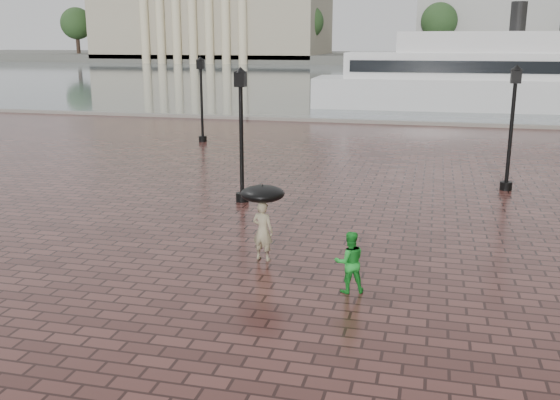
# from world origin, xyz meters

# --- Properties ---
(ground) EXTENTS (300.00, 300.00, 0.00)m
(ground) POSITION_xyz_m (0.00, 0.00, 0.00)
(ground) COLOR #381D19
(ground) RESTS_ON ground
(harbour_water) EXTENTS (240.00, 240.00, 0.00)m
(harbour_water) POSITION_xyz_m (0.00, 92.00, 0.00)
(harbour_water) COLOR #4D565E
(harbour_water) RESTS_ON ground
(quay_edge) EXTENTS (80.00, 0.60, 0.30)m
(quay_edge) POSITION_xyz_m (0.00, 32.00, 0.00)
(quay_edge) COLOR slate
(quay_edge) RESTS_ON ground
(far_shore) EXTENTS (300.00, 60.00, 2.00)m
(far_shore) POSITION_xyz_m (0.00, 160.00, 1.00)
(far_shore) COLOR #4C4C47
(far_shore) RESTS_ON ground
(museum) EXTENTS (57.00, 32.50, 26.00)m
(museum) POSITION_xyz_m (-55.00, 144.61, 13.91)
(museum) COLOR gray
(museum) RESTS_ON ground
(far_trees) EXTENTS (188.00, 8.00, 13.50)m
(far_trees) POSITION_xyz_m (0.00, 138.00, 9.42)
(far_trees) COLOR #2D2119
(far_trees) RESTS_ON ground
(street_lamps) EXTENTS (15.44, 12.44, 4.40)m
(street_lamps) POSITION_xyz_m (-5.00, 15.33, 2.33)
(street_lamps) COLOR black
(street_lamps) RESTS_ON ground
(adult_pedestrian) EXTENTS (0.62, 0.48, 1.52)m
(adult_pedestrian) POSITION_xyz_m (-3.73, 4.48, 0.76)
(adult_pedestrian) COLOR gray
(adult_pedestrian) RESTS_ON ground
(child_pedestrian) EXTENTS (0.82, 0.73, 1.39)m
(child_pedestrian) POSITION_xyz_m (-1.34, 2.94, 0.69)
(child_pedestrian) COLOR green
(child_pedestrian) RESTS_ON ground
(ferry_near) EXTENTS (25.29, 6.63, 8.25)m
(ferry_near) POSITION_xyz_m (3.07, 42.81, 2.48)
(ferry_near) COLOR silver
(ferry_near) RESTS_ON ground
(umbrella) EXTENTS (1.10, 1.10, 1.09)m
(umbrella) POSITION_xyz_m (-3.73, 4.48, 1.72)
(umbrella) COLOR black
(umbrella) RESTS_ON ground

